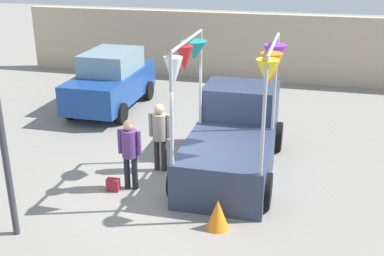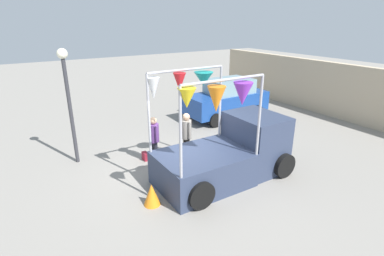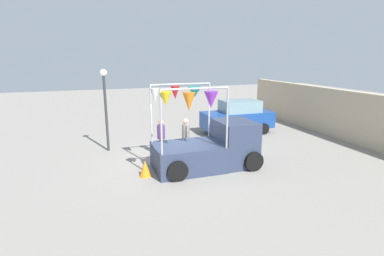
{
  "view_description": "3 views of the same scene",
  "coord_description": "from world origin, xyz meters",
  "px_view_note": "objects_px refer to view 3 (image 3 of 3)",
  "views": [
    {
      "loc": [
        2.58,
        -9.3,
        5.09
      ],
      "look_at": [
        0.25,
        0.06,
        1.38
      ],
      "focal_mm": 45.0,
      "sensor_mm": 36.0,
      "label": 1
    },
    {
      "loc": [
        7.36,
        -4.18,
        4.61
      ],
      "look_at": [
        0.07,
        0.39,
        1.43
      ],
      "focal_mm": 28.0,
      "sensor_mm": 36.0,
      "label": 2
    },
    {
      "loc": [
        11.48,
        -3.22,
        4.32
      ],
      "look_at": [
        0.58,
        0.49,
        1.54
      ],
      "focal_mm": 28.0,
      "sensor_mm": 36.0,
      "label": 3
    }
  ],
  "objects_px": {
    "handbag": "(156,150)",
    "street_lamp": "(105,98)",
    "parked_car": "(238,117)",
    "vendor_truck": "(212,145)",
    "person_vendor": "(186,133)",
    "person_customer": "(161,134)",
    "folded_kite_bundle_tangerine": "(145,168)"
  },
  "relations": [
    {
      "from": "person_customer",
      "to": "person_vendor",
      "type": "bearing_deg",
      "value": 70.94
    },
    {
      "from": "street_lamp",
      "to": "parked_car",
      "type": "bearing_deg",
      "value": 98.81
    },
    {
      "from": "parked_car",
      "to": "handbag",
      "type": "distance_m",
      "value": 5.79
    },
    {
      "from": "handbag",
      "to": "person_vendor",
      "type": "bearing_deg",
      "value": 60.14
    },
    {
      "from": "parked_car",
      "to": "person_customer",
      "type": "xyz_separation_m",
      "value": [
        2.58,
        -5.08,
        0.02
      ]
    },
    {
      "from": "person_vendor",
      "to": "handbag",
      "type": "xyz_separation_m",
      "value": [
        -0.71,
        -1.23,
        -0.87
      ]
    },
    {
      "from": "person_vendor",
      "to": "folded_kite_bundle_tangerine",
      "type": "height_order",
      "value": "person_vendor"
    },
    {
      "from": "person_customer",
      "to": "person_vendor",
      "type": "relative_size",
      "value": 0.97
    },
    {
      "from": "vendor_truck",
      "to": "handbag",
      "type": "height_order",
      "value": "vendor_truck"
    },
    {
      "from": "handbag",
      "to": "parked_car",
      "type": "bearing_deg",
      "value": 112.92
    },
    {
      "from": "folded_kite_bundle_tangerine",
      "to": "person_vendor",
      "type": "bearing_deg",
      "value": 130.18
    },
    {
      "from": "handbag",
      "to": "street_lamp",
      "type": "distance_m",
      "value": 3.27
    },
    {
      "from": "parked_car",
      "to": "person_customer",
      "type": "bearing_deg",
      "value": -63.06
    },
    {
      "from": "handbag",
      "to": "street_lamp",
      "type": "bearing_deg",
      "value": -118.8
    },
    {
      "from": "vendor_truck",
      "to": "person_vendor",
      "type": "xyz_separation_m",
      "value": [
        -1.66,
        -0.57,
        0.13
      ]
    },
    {
      "from": "parked_car",
      "to": "handbag",
      "type": "bearing_deg",
      "value": -67.08
    },
    {
      "from": "handbag",
      "to": "street_lamp",
      "type": "height_order",
      "value": "street_lamp"
    },
    {
      "from": "street_lamp",
      "to": "vendor_truck",
      "type": "bearing_deg",
      "value": 47.65
    },
    {
      "from": "vendor_truck",
      "to": "street_lamp",
      "type": "height_order",
      "value": "street_lamp"
    },
    {
      "from": "folded_kite_bundle_tangerine",
      "to": "handbag",
      "type": "bearing_deg",
      "value": 160.0
    },
    {
      "from": "person_customer",
      "to": "person_vendor",
      "type": "distance_m",
      "value": 1.09
    },
    {
      "from": "street_lamp",
      "to": "folded_kite_bundle_tangerine",
      "type": "height_order",
      "value": "street_lamp"
    },
    {
      "from": "person_customer",
      "to": "folded_kite_bundle_tangerine",
      "type": "xyz_separation_m",
      "value": [
        2.17,
        -1.12,
        -0.67
      ]
    },
    {
      "from": "handbag",
      "to": "folded_kite_bundle_tangerine",
      "type": "distance_m",
      "value": 2.68
    },
    {
      "from": "person_customer",
      "to": "street_lamp",
      "type": "xyz_separation_m",
      "value": [
        -1.45,
        -2.21,
        1.5
      ]
    },
    {
      "from": "folded_kite_bundle_tangerine",
      "to": "vendor_truck",
      "type": "bearing_deg",
      "value": 93.09
    },
    {
      "from": "person_vendor",
      "to": "handbag",
      "type": "bearing_deg",
      "value": -119.86
    },
    {
      "from": "vendor_truck",
      "to": "person_vendor",
      "type": "bearing_deg",
      "value": -160.98
    },
    {
      "from": "person_vendor",
      "to": "street_lamp",
      "type": "height_order",
      "value": "street_lamp"
    },
    {
      "from": "vendor_truck",
      "to": "person_customer",
      "type": "bearing_deg",
      "value": -141.57
    },
    {
      "from": "parked_car",
      "to": "vendor_truck",
      "type": "bearing_deg",
      "value": -37.11
    },
    {
      "from": "person_customer",
      "to": "handbag",
      "type": "relative_size",
      "value": 5.76
    }
  ]
}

